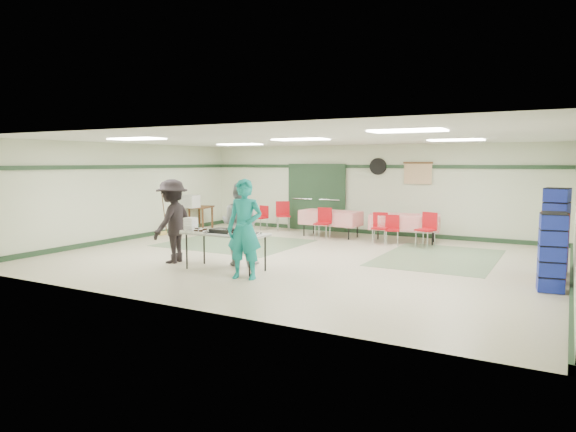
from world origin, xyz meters
The scene contains 40 objects.
floor centered at (0.00, 0.00, 0.00)m, with size 11.00×11.00×0.00m, color beige.
ceiling centered at (0.00, 0.00, 2.70)m, with size 11.00×11.00×0.00m, color white.
wall_back centered at (0.00, 4.50, 1.35)m, with size 11.00×11.00×0.00m, color beige.
wall_front centered at (0.00, -4.50, 1.35)m, with size 11.00×11.00×0.00m, color beige.
wall_left centered at (-5.50, 0.00, 1.35)m, with size 9.00×9.00×0.00m, color beige.
trim_back centered at (0.00, 4.47, 2.05)m, with size 11.00×0.06×0.10m, color #1F3922.
baseboard_back centered at (0.00, 4.47, 0.06)m, with size 11.00×0.06×0.12m, color #1F3922.
trim_left centered at (-5.47, 0.00, 2.05)m, with size 9.00×0.06×0.10m, color #1F3922.
baseboard_left centered at (-5.47, 0.00, 0.06)m, with size 9.00×0.06×0.12m, color #1F3922.
baseboard_right centered at (5.47, 0.00, 0.06)m, with size 9.00×0.06×0.12m, color #1F3922.
green_patch_a centered at (-2.50, 1.00, 0.00)m, with size 3.50×3.00×0.01m, color gray.
green_patch_b centered at (2.80, 1.50, 0.00)m, with size 2.50×3.50×0.01m, color gray.
double_door_left centered at (-2.20, 4.44, 1.05)m, with size 0.90×0.06×2.10m, color #989A97.
double_door_right centered at (-1.25, 4.44, 1.05)m, with size 0.90×0.06×2.10m, color #989A97.
door_frame centered at (-1.73, 4.42, 1.05)m, with size 2.00×0.03×2.15m, color #1F3922.
wall_fan centered at (0.30, 4.44, 2.05)m, with size 0.50×0.50×0.10m, color black.
scroll_banner centered at (1.50, 4.44, 1.85)m, with size 0.80×0.02×0.60m, color #DFBA8B.
serving_table centered at (-0.68, -1.96, 0.71)m, with size 1.77×0.73×0.76m.
sheet_tray_right centered at (-0.17, -2.02, 0.77)m, with size 0.54×0.41×0.02m, color silver.
sheet_tray_mid centered at (-0.80, -1.84, 0.77)m, with size 0.63×0.48×0.02m, color silver.
sheet_tray_left centered at (-1.24, -2.11, 0.77)m, with size 0.61×0.46×0.02m, color silver.
baking_pan centered at (-0.70, -1.98, 0.80)m, with size 0.51×0.32×0.08m, color black.
foam_box_stack centered at (-1.57, -1.96, 0.89)m, with size 0.23×0.21×0.26m, color white.
volunteer_teal centered at (0.09, -2.42, 0.94)m, with size 0.68×0.45×1.87m, color teal.
volunteer_grey centered at (-0.71, -1.39, 0.88)m, with size 0.85×0.66×1.76m, color gray.
volunteer_dark centered at (-2.15, -1.87, 0.91)m, with size 1.17×0.67×1.81m, color black.
dining_table_a centered at (1.45, 3.35, 0.57)m, with size 1.94×1.11×0.77m.
dining_table_b centered at (-0.75, 3.35, 0.57)m, with size 1.79×0.88×0.77m.
chair_a centered at (1.30, 2.77, 0.48)m, with size 0.46×0.46×0.79m.
chair_b centered at (0.95, 2.78, 0.51)m, with size 0.46×0.46×0.84m.
chair_c centered at (2.22, 2.78, 0.55)m, with size 0.53×0.53×0.90m.
chair_d centered at (-0.71, 2.78, 0.55)m, with size 0.45×0.45×0.89m.
chair_loose_a centered at (-2.61, 3.82, 0.57)m, with size 0.60×0.60×0.93m.
chair_loose_b centered at (-3.27, 3.62, 0.48)m, with size 0.44×0.44×0.79m.
crate_stack_blue_a centered at (5.15, 0.93, 0.84)m, with size 0.43×0.43×1.68m, color #1B2CA2.
crate_stack_red centered at (5.15, 0.04, 0.64)m, with size 0.40×0.40×1.29m, color #9B200F.
crate_stack_blue_b centered at (5.15, -0.73, 0.66)m, with size 0.41×0.41×1.32m, color #1B2CA2.
printer_table centered at (-5.15, 2.87, 0.64)m, with size 0.77×1.00×0.74m.
office_printer centered at (-5.15, 2.33, 0.94)m, with size 0.50×0.44×0.40m, color #BBBBB6.
broom centered at (-5.23, 1.22, 0.76)m, with size 0.03×0.03×1.47m, color brown.
Camera 1 is at (5.37, -10.31, 2.18)m, focal length 32.00 mm.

